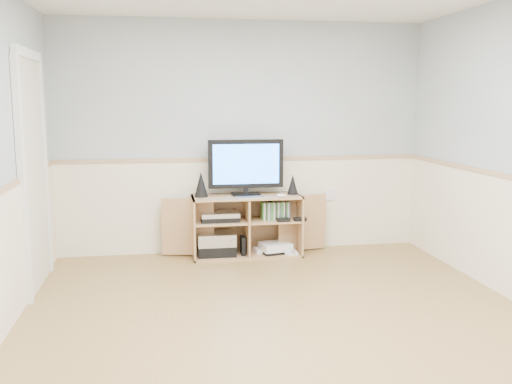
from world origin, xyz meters
TOP-DOWN VIEW (x-y plane):
  - room at (-0.06, 0.12)m, footprint 4.04×4.54m
  - media_cabinet at (0.02, 2.06)m, footprint 1.81×0.43m
  - monitor at (0.02, 2.05)m, footprint 0.80×0.18m
  - speaker_left at (-0.46, 2.02)m, footprint 0.14×0.14m
  - speaker_right at (0.52, 2.02)m, footprint 0.12×0.12m
  - keyboard at (0.04, 1.86)m, footprint 0.31×0.15m
  - mouse at (0.36, 1.86)m, footprint 0.11×0.09m
  - av_components at (-0.29, 2.00)m, footprint 0.50×0.30m
  - game_consoles at (0.32, 1.99)m, footprint 0.46×0.31m
  - game_cases at (0.33, 1.98)m, footprint 0.30×0.13m
  - wall_outlet at (1.00, 2.23)m, footprint 0.12×0.03m

SIDE VIEW (x-z plane):
  - game_consoles at x=0.32m, z-range 0.02..0.13m
  - av_components at x=-0.29m, z-range -0.01..0.45m
  - media_cabinet at x=0.02m, z-range 0.01..0.66m
  - game_cases at x=0.33m, z-range 0.39..0.58m
  - wall_outlet at x=1.00m, z-range 0.54..0.66m
  - keyboard at x=0.04m, z-range 0.65..0.66m
  - mouse at x=0.36m, z-range 0.65..0.69m
  - speaker_right at x=0.52m, z-range 0.65..0.87m
  - speaker_left at x=-0.46m, z-range 0.65..0.92m
  - monitor at x=0.02m, z-range 0.67..1.27m
  - room at x=-0.06m, z-range -0.05..2.49m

